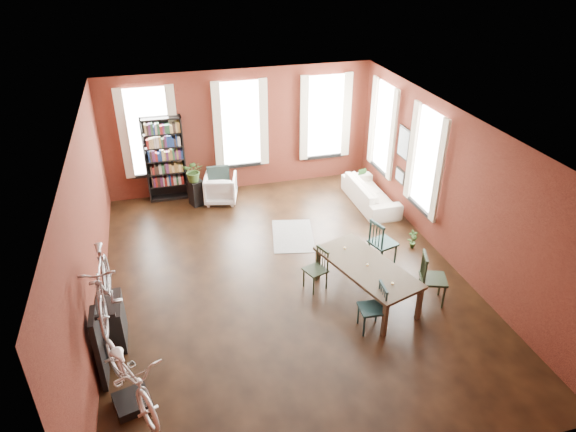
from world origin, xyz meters
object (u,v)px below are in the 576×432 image
object	(u,v)px
dining_chair_a	(372,308)
bicycle_floor	(124,351)
dining_chair_b	(315,270)
dining_chair_d	(383,243)
white_armchair	(221,187)
console_table	(112,322)
dining_chair_c	(433,279)
bookshelf	(165,159)
cream_sofa	(371,190)
plant_stand	(197,193)
bike_trainer	(133,402)
dining_table	(366,281)

from	to	relation	value
dining_chair_a	bicycle_floor	size ratio (longest dim) A/B	0.48
dining_chair_b	dining_chair_d	xyz separation A→B (m)	(1.61, 0.42, 0.10)
white_armchair	console_table	size ratio (longest dim) A/B	1.01
dining_chair_d	bicycle_floor	world-z (taller)	bicycle_floor
dining_chair_a	bicycle_floor	world-z (taller)	bicycle_floor
dining_chair_c	console_table	distance (m)	5.78
dining_chair_c	dining_chair_a	bearing A→B (deg)	126.58
dining_chair_a	white_armchair	xyz separation A→B (m)	(-1.78, 5.55, -0.05)
dining_chair_a	dining_chair_c	size ratio (longest dim) A/B	0.88
dining_chair_a	bookshelf	distance (m)	6.84
console_table	cream_sofa	bearing A→B (deg)	29.33
console_table	plant_stand	size ratio (longest dim) A/B	1.22
dining_chair_d	console_table	xyz separation A→B (m)	(-5.38, -0.93, -0.12)
bike_trainer	bicycle_floor	world-z (taller)	bicycle_floor
bike_trainer	cream_sofa	bearing A→B (deg)	40.17
plant_stand	bookshelf	bearing A→B (deg)	140.93
dining_chair_b	dining_table	bearing A→B (deg)	37.23
dining_chair_b	bookshelf	size ratio (longest dim) A/B	0.39
cream_sofa	bike_trainer	xyz separation A→B (m)	(-5.95, -5.02, -0.33)
bike_trainer	plant_stand	world-z (taller)	plant_stand
dining_table	dining_chair_a	distance (m)	0.90
bookshelf	dining_table	bearing A→B (deg)	-57.57
dining_chair_c	bike_trainer	bearing A→B (deg)	121.02
bookshelf	dining_chair_c	bearing A→B (deg)	-51.68
console_table	dining_chair_a	bearing A→B (deg)	-11.52
bookshelf	white_armchair	bearing A→B (deg)	-22.75
dining_table	dining_chair_b	world-z (taller)	dining_chair_b
dining_chair_b	dining_chair_c	world-z (taller)	dining_chair_c
dining_chair_c	bike_trainer	size ratio (longest dim) A/B	2.04
bookshelf	console_table	size ratio (longest dim) A/B	2.75
white_armchair	bike_trainer	bearing A→B (deg)	83.63
dining_chair_d	bike_trainer	distance (m)	5.67
dining_chair_a	bike_trainer	size ratio (longest dim) A/B	1.80
dining_chair_d	cream_sofa	size ratio (longest dim) A/B	0.50
plant_stand	dining_chair_c	bearing A→B (deg)	-53.35
dining_chair_d	console_table	size ratio (longest dim) A/B	1.30
console_table	bicycle_floor	bearing A→B (deg)	-78.44
bike_trainer	dining_table	bearing A→B (deg)	19.05
cream_sofa	bike_trainer	bearing A→B (deg)	130.17
bookshelf	dining_chair_d	bearing A→B (deg)	-46.20
dining_chair_b	bookshelf	distance (m)	5.36
dining_table	dining_chair_a	size ratio (longest dim) A/B	2.36
dining_chair_c	cream_sofa	bearing A→B (deg)	13.31
dining_chair_d	bike_trainer	bearing A→B (deg)	99.91
dining_chair_a	dining_chair_c	xyz separation A→B (m)	(1.42, 0.42, 0.06)
bookshelf	dining_chair_b	bearing A→B (deg)	-62.04
bookshelf	bicycle_floor	world-z (taller)	bookshelf
bicycle_floor	console_table	bearing A→B (deg)	79.12
dining_chair_c	plant_stand	xyz separation A→B (m)	(-3.81, 5.13, -0.18)
dining_table	dining_chair_a	world-z (taller)	dining_chair_a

